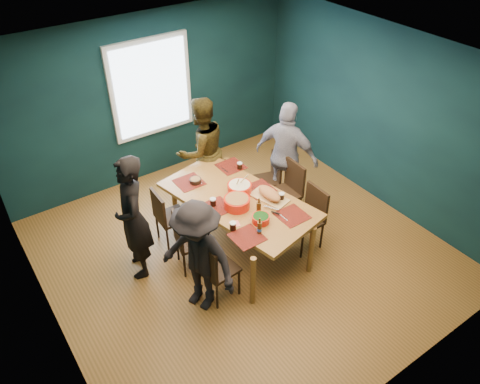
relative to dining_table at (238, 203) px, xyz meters
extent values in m
cube|color=#96622B|center=(-0.05, -0.17, -0.74)|extent=(5.00, 5.00, 0.01)
cube|color=silver|center=(-0.05, -0.17, 1.97)|extent=(5.00, 5.00, 0.01)
cube|color=#0F3133|center=(-2.55, -0.17, 0.62)|extent=(0.01, 5.00, 2.70)
cube|color=#0F3133|center=(2.45, -0.17, 0.62)|extent=(0.01, 5.00, 2.70)
cube|color=#0F3133|center=(-0.05, 2.33, 0.62)|extent=(5.00, 0.01, 2.70)
cube|color=#0F3133|center=(-0.05, -2.67, 0.62)|extent=(5.00, 0.01, 2.70)
cube|color=silver|center=(-0.05, 2.30, 0.82)|extent=(1.35, 0.06, 1.55)
cube|color=#A47731|center=(0.00, 0.00, 0.05)|extent=(1.47, 2.30, 0.05)
cylinder|color=#A47731|center=(-0.47, -0.98, -0.35)|extent=(0.07, 0.07, 0.75)
cylinder|color=#A47731|center=(0.47, -0.98, -0.35)|extent=(0.07, 0.07, 0.75)
cylinder|color=#A47731|center=(-0.47, 0.98, -0.35)|extent=(0.07, 0.07, 0.75)
cylinder|color=#A47731|center=(0.47, 0.98, -0.35)|extent=(0.07, 0.07, 0.75)
cube|color=black|center=(-0.71, 0.59, -0.30)|extent=(0.42, 0.42, 0.04)
cube|color=black|center=(-0.89, 0.59, -0.07)|extent=(0.06, 0.40, 0.44)
cylinder|color=black|center=(-0.89, 0.42, -0.53)|extent=(0.03, 0.03, 0.41)
cylinder|color=black|center=(-0.55, 0.41, -0.53)|extent=(0.03, 0.03, 0.41)
cylinder|color=black|center=(-0.87, 0.76, -0.53)|extent=(0.03, 0.03, 0.41)
cylinder|color=black|center=(-0.53, 0.75, -0.53)|extent=(0.03, 0.03, 0.41)
cube|color=black|center=(-0.73, 0.00, -0.30)|extent=(0.48, 0.48, 0.04)
cube|color=black|center=(-0.91, 0.04, -0.07)|extent=(0.13, 0.40, 0.44)
cylinder|color=black|center=(-0.94, -0.13, -0.53)|extent=(0.03, 0.03, 0.41)
cylinder|color=black|center=(-0.60, -0.21, -0.53)|extent=(0.03, 0.03, 0.41)
cylinder|color=black|center=(-0.86, 0.20, -0.53)|extent=(0.03, 0.03, 0.41)
cylinder|color=black|center=(-0.52, 0.12, -0.53)|extent=(0.03, 0.03, 0.41)
cube|color=black|center=(-0.72, -0.62, -0.30)|extent=(0.44, 0.44, 0.04)
cube|color=black|center=(-0.90, -0.64, -0.05)|extent=(0.08, 0.41, 0.44)
cylinder|color=black|center=(-0.87, -0.81, -0.52)|extent=(0.03, 0.03, 0.42)
cylinder|color=black|center=(-0.53, -0.78, -0.52)|extent=(0.03, 0.03, 0.42)
cylinder|color=black|center=(-0.91, -0.46, -0.52)|extent=(0.03, 0.03, 0.42)
cylinder|color=black|center=(-0.56, -0.43, -0.52)|extent=(0.03, 0.03, 0.42)
cube|color=black|center=(0.91, 0.57, -0.33)|extent=(0.47, 0.47, 0.04)
cube|color=black|center=(1.07, 0.52, -0.11)|extent=(0.14, 0.37, 0.41)
cylinder|color=black|center=(0.71, 0.46, -0.54)|extent=(0.03, 0.03, 0.38)
cylinder|color=black|center=(1.01, 0.37, -0.54)|extent=(0.03, 0.03, 0.38)
cylinder|color=black|center=(0.80, 0.77, -0.54)|extent=(0.03, 0.03, 0.38)
cylinder|color=black|center=(1.11, 0.67, -0.54)|extent=(0.03, 0.03, 0.38)
cube|color=black|center=(0.87, 0.08, -0.28)|extent=(0.43, 0.43, 0.04)
cube|color=black|center=(1.06, 0.08, -0.03)|extent=(0.05, 0.42, 0.46)
cylinder|color=black|center=(0.68, -0.10, -0.52)|extent=(0.03, 0.03, 0.43)
cylinder|color=black|center=(1.04, -0.11, -0.52)|extent=(0.03, 0.03, 0.43)
cylinder|color=black|center=(0.69, 0.27, -0.52)|extent=(0.03, 0.03, 0.43)
cylinder|color=black|center=(1.05, 0.26, -0.52)|extent=(0.03, 0.03, 0.43)
cube|color=black|center=(0.73, -0.55, -0.29)|extent=(0.42, 0.42, 0.04)
cube|color=black|center=(0.91, -0.55, -0.04)|extent=(0.04, 0.42, 0.46)
cylinder|color=black|center=(0.55, -0.73, -0.52)|extent=(0.03, 0.03, 0.43)
cylinder|color=black|center=(0.90, -0.73, -0.52)|extent=(0.03, 0.03, 0.43)
cylinder|color=black|center=(0.55, -0.37, -0.52)|extent=(0.03, 0.03, 0.43)
cylinder|color=black|center=(0.91, -0.37, -0.52)|extent=(0.03, 0.03, 0.43)
imported|color=black|center=(-1.35, 0.34, 0.13)|extent=(0.57, 0.72, 1.73)
imported|color=black|center=(0.19, 1.24, 0.12)|extent=(0.85, 0.68, 1.71)
imported|color=white|center=(1.15, 0.39, 0.12)|extent=(0.80, 1.08, 1.71)
imported|color=black|center=(-0.99, -0.62, 0.04)|extent=(0.92, 1.14, 1.54)
cylinder|color=red|center=(-0.12, -0.14, 0.14)|extent=(0.34, 0.34, 0.14)
cylinder|color=#568D33|center=(-0.12, -0.14, 0.21)|extent=(0.30, 0.30, 0.02)
cylinder|color=red|center=(0.09, 0.10, 0.14)|extent=(0.33, 0.33, 0.13)
cylinder|color=#F7F2CA|center=(0.09, 0.10, 0.20)|extent=(0.29, 0.29, 0.02)
cylinder|color=tan|center=(0.13, 0.10, 0.25)|extent=(0.10, 0.18, 0.26)
cylinder|color=tan|center=(0.06, 0.10, 0.25)|extent=(0.08, 0.18, 0.26)
cylinder|color=red|center=(-0.05, -0.56, 0.12)|extent=(0.22, 0.22, 0.09)
cylinder|color=#174310|center=(-0.05, -0.56, 0.16)|extent=(0.20, 0.20, 0.02)
cube|color=tan|center=(0.34, -0.24, 0.09)|extent=(0.38, 0.56, 0.02)
ellipsoid|color=#B67341|center=(0.34, -0.24, 0.16)|extent=(0.29, 0.44, 0.12)
cube|color=silver|center=(0.21, -0.44, 0.10)|extent=(0.13, 0.19, 0.00)
cylinder|color=black|center=(0.19, -0.55, 0.11)|extent=(0.08, 0.11, 0.02)
sphere|color=#135516|center=(0.34, -0.35, 0.16)|extent=(0.04, 0.04, 0.04)
sphere|color=#135516|center=(0.34, -0.24, 0.16)|extent=(0.04, 0.04, 0.04)
sphere|color=#135516|center=(0.34, -0.12, 0.16)|extent=(0.04, 0.04, 0.04)
cylinder|color=black|center=(-0.28, 0.63, 0.11)|extent=(0.16, 0.16, 0.07)
cylinder|color=#568D33|center=(-0.28, 0.63, 0.14)|extent=(0.13, 0.13, 0.02)
cylinder|color=#42250B|center=(-0.18, -0.71, 0.16)|extent=(0.06, 0.06, 0.16)
cylinder|color=#42250B|center=(-0.18, -0.71, 0.27)|extent=(0.02, 0.02, 0.06)
cylinder|color=blue|center=(-0.18, -0.71, 0.13)|extent=(0.06, 0.06, 0.04)
cylinder|color=#42250B|center=(0.04, -0.40, 0.16)|extent=(0.06, 0.06, 0.17)
cylinder|color=#42250B|center=(0.04, -0.40, 0.27)|extent=(0.02, 0.02, 0.06)
cylinder|color=black|center=(-0.41, -0.48, 0.13)|extent=(0.08, 0.08, 0.11)
cylinder|color=silver|center=(-0.41, -0.48, 0.18)|extent=(0.08, 0.08, 0.02)
cylinder|color=black|center=(0.45, -0.35, 0.13)|extent=(0.07, 0.07, 0.10)
cylinder|color=silver|center=(0.45, -0.35, 0.17)|extent=(0.08, 0.08, 0.02)
cylinder|color=black|center=(0.42, 0.56, 0.13)|extent=(0.07, 0.07, 0.10)
cylinder|color=silver|center=(0.42, 0.56, 0.17)|extent=(0.08, 0.08, 0.02)
cylinder|color=black|center=(-0.36, 0.06, 0.13)|extent=(0.08, 0.08, 0.11)
cylinder|color=silver|center=(-0.36, 0.06, 0.18)|extent=(0.08, 0.08, 0.02)
cube|color=#FF6B70|center=(0.32, 0.07, 0.08)|extent=(0.17, 0.17, 0.00)
cube|color=#FF6B70|center=(-0.34, -0.41, 0.08)|extent=(0.15, 0.15, 0.00)
cube|color=#FF6B70|center=(0.37, -0.71, 0.08)|extent=(0.17, 0.17, 0.00)
camera|label=1|loc=(-2.80, -4.05, 3.84)|focal=35.00mm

